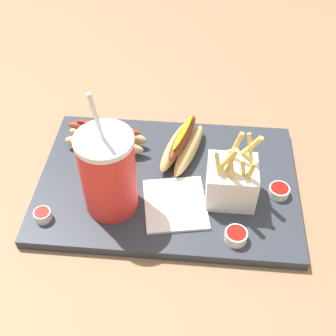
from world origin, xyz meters
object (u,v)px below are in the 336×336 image
(hot_dog_1, at_px, (182,145))
(ketchup_cup_1, at_px, (236,236))
(soda_cup, at_px, (108,173))
(ketchup_cup_3, at_px, (43,215))
(napkin_stack, at_px, (175,204))
(hot_dog_2, at_px, (105,138))
(ketchup_cup_2, at_px, (279,191))
(fries_basket, at_px, (231,181))

(hot_dog_1, xyz_separation_m, ketchup_cup_1, (-0.10, 0.20, -0.01))
(soda_cup, distance_m, ketchup_cup_3, 0.14)
(ketchup_cup_3, relative_size, napkin_stack, 0.25)
(soda_cup, height_order, hot_dog_2, soda_cup)
(soda_cup, bearing_deg, ketchup_cup_2, -170.91)
(hot_dog_2, bearing_deg, ketchup_cup_1, 141.68)
(ketchup_cup_2, xyz_separation_m, ketchup_cup_3, (0.42, 0.09, 0.00))
(ketchup_cup_2, bearing_deg, ketchup_cup_1, 53.06)
(napkin_stack, bearing_deg, hot_dog_2, -42.50)
(ketchup_cup_1, relative_size, ketchup_cup_3, 1.27)
(hot_dog_1, bearing_deg, ketchup_cup_2, 153.96)
(ketchup_cup_2, xyz_separation_m, napkin_stack, (0.19, 0.04, -0.01))
(fries_basket, xyz_separation_m, hot_dog_2, (0.25, -0.11, -0.01))
(ketchup_cup_2, height_order, napkin_stack, ketchup_cup_2)
(ketchup_cup_1, bearing_deg, ketchup_cup_2, -126.94)
(ketchup_cup_3, distance_m, napkin_stack, 0.24)
(fries_basket, height_order, hot_dog_2, fries_basket)
(fries_basket, relative_size, ketchup_cup_3, 5.04)
(hot_dog_2, relative_size, ketchup_cup_1, 4.35)
(ketchup_cup_3, bearing_deg, ketchup_cup_2, -167.41)
(hot_dog_2, height_order, ketchup_cup_1, hot_dog_2)
(hot_dog_2, xyz_separation_m, ketchup_cup_1, (-0.26, 0.21, -0.02))
(hot_dog_1, height_order, ketchup_cup_1, hot_dog_1)
(ketchup_cup_1, xyz_separation_m, ketchup_cup_3, (0.34, -0.01, -0.00))
(ketchup_cup_3, bearing_deg, napkin_stack, -167.48)
(hot_dog_2, bearing_deg, ketchup_cup_2, 164.15)
(ketchup_cup_1, bearing_deg, fries_basket, -84.50)
(fries_basket, relative_size, ketchup_cup_2, 3.99)
(hot_dog_1, bearing_deg, ketchup_cup_3, 38.22)
(hot_dog_1, relative_size, ketchup_cup_1, 4.17)
(napkin_stack, bearing_deg, soda_cup, 3.00)
(fries_basket, xyz_separation_m, napkin_stack, (0.10, 0.03, -0.04))
(ketchup_cup_2, bearing_deg, ketchup_cup_3, 12.59)
(hot_dog_1, distance_m, ketchup_cup_2, 0.21)
(hot_dog_2, bearing_deg, napkin_stack, 137.50)
(hot_dog_1, xyz_separation_m, ketchup_cup_2, (-0.19, 0.09, -0.01))
(hot_dog_2, relative_size, napkin_stack, 1.37)
(fries_basket, relative_size, ketchup_cup_1, 3.95)
(ketchup_cup_3, bearing_deg, fries_basket, -166.02)
(soda_cup, distance_m, hot_dog_2, 0.16)
(fries_basket, height_order, ketchup_cup_1, fries_basket)
(ketchup_cup_1, height_order, napkin_stack, ketchup_cup_1)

